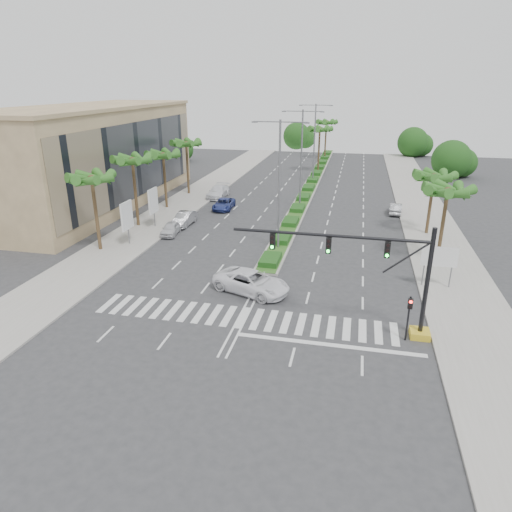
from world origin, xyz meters
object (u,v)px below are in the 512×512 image
at_px(car_parked_b, 184,219).
at_px(car_parked_d, 218,192).
at_px(car_crossing, 252,282).
at_px(car_parked_a, 171,229).
at_px(car_parked_c, 224,204).
at_px(car_right, 396,208).

distance_m(car_parked_b, car_parked_d, 13.45).
distance_m(car_parked_b, car_crossing, 19.14).
xyz_separation_m(car_parked_b, car_crossing, (11.31, -15.44, 0.10)).
height_order(car_parked_a, car_parked_c, car_parked_c).
bearing_deg(car_parked_c, car_right, 3.84).
relative_size(car_parked_b, car_right, 1.12).
bearing_deg(car_right, car_crossing, 69.64).
height_order(car_parked_b, car_parked_d, car_parked_d).
distance_m(car_parked_d, car_right, 23.84).
distance_m(car_parked_a, car_parked_d, 16.99).
height_order(car_parked_c, car_parked_d, car_parked_d).
height_order(car_parked_c, car_right, car_parked_c).
relative_size(car_parked_b, car_parked_d, 0.81).
xyz_separation_m(car_parked_c, car_parked_d, (-2.55, 5.91, 0.14)).
relative_size(car_parked_a, car_parked_c, 0.80).
distance_m(car_crossing, car_right, 28.23).
relative_size(car_parked_b, car_parked_c, 0.93).
relative_size(car_parked_a, car_parked_b, 0.86).
xyz_separation_m(car_parked_b, car_parked_d, (-0.17, 13.44, 0.07)).
bearing_deg(car_parked_a, car_parked_c, 71.14).
bearing_deg(car_right, car_parked_b, 28.29).
xyz_separation_m(car_parked_c, car_crossing, (8.93, -22.98, 0.17)).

